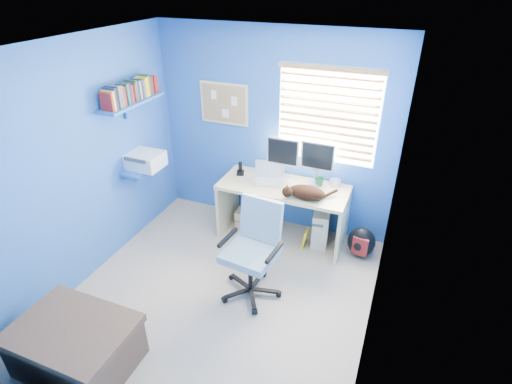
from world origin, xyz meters
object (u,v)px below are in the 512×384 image
at_px(desk, 282,212).
at_px(cat, 307,192).
at_px(laptop, 268,174).
at_px(tower_pc, 321,225).
at_px(office_chair, 253,261).

relative_size(desk, cat, 3.65).
distance_m(laptop, cat, 0.58).
distance_m(tower_pc, office_chair, 1.25).
height_order(laptop, tower_pc, laptop).
relative_size(laptop, tower_pc, 0.73).
bearing_deg(laptop, tower_pc, -7.49).
distance_m(laptop, tower_pc, 0.93).
distance_m(laptop, office_chair, 1.18).
bearing_deg(cat, office_chair, -133.69).
relative_size(cat, tower_pc, 0.94).
relative_size(laptop, office_chair, 0.32).
bearing_deg(cat, laptop, 136.14).
bearing_deg(laptop, desk, -20.04).
distance_m(cat, tower_pc, 0.67).
xyz_separation_m(desk, laptop, (-0.21, 0.02, 0.48)).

